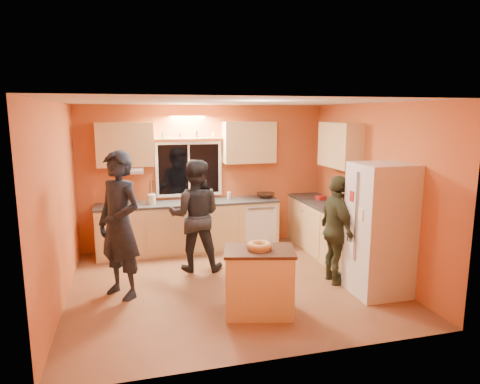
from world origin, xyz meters
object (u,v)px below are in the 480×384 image
object	(u,v)px
person_right	(337,230)
person_center	(195,215)
person_left	(120,225)
refrigerator	(380,230)
island	(259,281)

from	to	relation	value
person_right	person_center	bearing A→B (deg)	63.78
person_left	person_center	world-z (taller)	person_left
refrigerator	island	xyz separation A→B (m)	(-1.76, -0.17, -0.48)
refrigerator	person_left	xyz separation A→B (m)	(-3.40, 0.80, 0.09)
island	person_center	size ratio (longest dim) A/B	0.55
island	person_left	distance (m)	1.99
person_right	island	bearing A→B (deg)	118.86
person_left	person_center	size ratio (longest dim) A/B	1.13
refrigerator	island	distance (m)	1.84
person_center	person_left	bearing A→B (deg)	47.28
refrigerator	person_center	xyz separation A→B (m)	(-2.28, 1.55, -0.02)
person_left	person_right	bearing A→B (deg)	43.55
person_center	refrigerator	bearing A→B (deg)	159.14
island	person_right	world-z (taller)	person_right
island	person_center	bearing A→B (deg)	120.78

